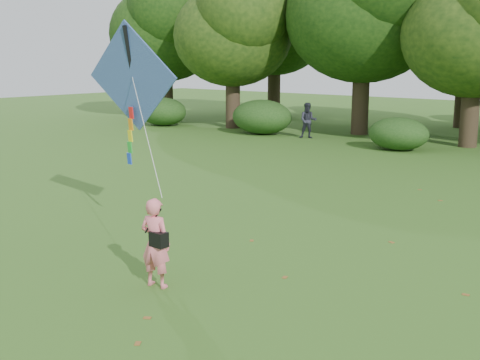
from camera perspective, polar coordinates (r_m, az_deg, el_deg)
The scene contains 7 objects.
ground at distance 10.93m, azimuth -5.02°, elevation -9.65°, with size 100.00×100.00×0.00m, color #265114.
man_kite_flyer at distance 10.56m, azimuth -8.02°, elevation -5.92°, with size 0.58×0.38×1.59m, color #F1717F.
bystander_left at distance 30.13m, azimuth 6.47°, elevation 5.62°, with size 0.86×0.67×1.77m, color #272835.
crossbody_bag at distance 10.43m, azimuth -7.72°, elevation -5.53°, with size 0.43×0.20×0.67m.
flying_kite at distance 13.47m, azimuth -10.18°, elevation 9.42°, with size 4.23×2.36×3.16m.
shrub_band at distance 26.24m, azimuth 21.78°, elevation 3.94°, with size 39.15×3.22×1.88m.
fallen_leaves at distance 12.11m, azimuth 11.87°, elevation -7.70°, with size 6.48×12.26×0.01m.
Camera 1 is at (7.19, -7.22, 3.94)m, focal length 45.00 mm.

